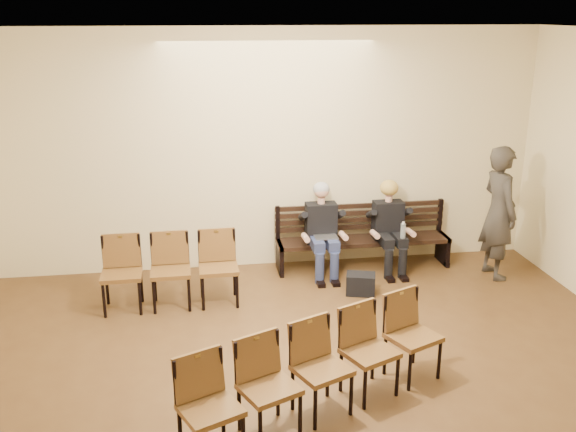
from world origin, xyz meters
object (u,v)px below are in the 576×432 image
object	(u,v)px
bag	(361,284)
chair_row_back	(322,370)
laptop	(326,239)
water_bottle	(403,239)
seated_woman	(389,229)
passerby	(500,203)
bench	(363,253)
chair_row_front	(171,272)
seated_man	(322,230)

from	to	relation	value
bag	chair_row_back	world-z (taller)	chair_row_back
laptop	water_bottle	distance (m)	1.10
seated_woman	passerby	distance (m)	1.60
bench	laptop	distance (m)	0.75
laptop	water_bottle	bearing A→B (deg)	1.12
water_bottle	laptop	bearing A→B (deg)	171.10
chair_row_front	chair_row_back	distance (m)	2.97
passerby	chair_row_back	size ratio (longest dim) A/B	0.78
seated_woman	water_bottle	size ratio (longest dim) A/B	5.05
chair_row_front	laptop	bearing A→B (deg)	16.50
seated_woman	water_bottle	bearing A→B (deg)	-70.45
laptop	chair_row_front	size ratio (longest dim) A/B	0.19
seated_woman	chair_row_back	size ratio (longest dim) A/B	0.44
seated_man	water_bottle	size ratio (longest dim) A/B	5.36
water_bottle	passerby	size ratio (longest dim) A/B	0.11
bench	chair_row_back	bearing A→B (deg)	-110.86
bench	chair_row_front	bearing A→B (deg)	-161.49
seated_woman	passerby	bearing A→B (deg)	-18.38
passerby	seated_woman	bearing A→B (deg)	66.76
bench	chair_row_back	size ratio (longest dim) A/B	0.92
bench	water_bottle	world-z (taller)	water_bottle
seated_woman	chair_row_front	xyz separation A→B (m)	(-3.17, -0.82, -0.14)
seated_woman	laptop	distance (m)	0.99
passerby	chair_row_back	world-z (taller)	passerby
bench	laptop	xyz separation A→B (m)	(-0.62, -0.25, 0.34)
seated_man	passerby	world-z (taller)	passerby
seated_woman	bag	xyz separation A→B (m)	(-0.63, -0.82, -0.48)
bag	chair_row_back	size ratio (longest dim) A/B	0.14
laptop	bag	size ratio (longest dim) A/B	0.85
chair_row_back	passerby	bearing A→B (deg)	18.41
bench	seated_man	distance (m)	0.80
seated_man	chair_row_back	size ratio (longest dim) A/B	0.47
chair_row_front	seated_man	bearing A→B (deg)	19.79
laptop	chair_row_back	xyz separation A→B (m)	(-0.72, -3.27, -0.11)
bench	water_bottle	distance (m)	0.72
seated_man	laptop	bearing A→B (deg)	-76.92
seated_man	seated_woman	bearing A→B (deg)	0.00
passerby	water_bottle	bearing A→B (deg)	77.48
bench	seated_man	world-z (taller)	seated_man
bench	seated_woman	xyz separation A→B (m)	(0.36, -0.12, 0.40)
seated_man	seated_woman	xyz separation A→B (m)	(1.01, 0.00, -0.04)
bag	chair_row_front	world-z (taller)	chair_row_front
passerby	bag	bearing A→B (deg)	94.34
seated_man	chair_row_back	world-z (taller)	seated_man
chair_row_back	laptop	bearing A→B (deg)	53.13
laptop	chair_row_back	world-z (taller)	chair_row_back
laptop	chair_row_back	distance (m)	3.35
water_bottle	bag	xyz separation A→B (m)	(-0.74, -0.52, -0.43)
seated_man	chair_row_back	distance (m)	3.48
seated_man	bag	world-z (taller)	seated_man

